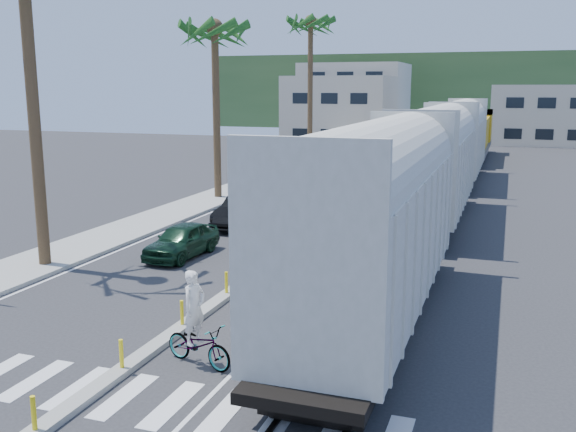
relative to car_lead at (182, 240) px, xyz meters
The scene contains 15 objects.
ground 9.84m from the car_lead, 67.23° to the right, with size 140.00×140.00×0.00m, color #28282B.
sidewalk 16.64m from the car_lead, 106.42° to the left, with size 3.00×90.00×0.15m, color gray.
rails 20.90m from the car_lead, 65.09° to the left, with size 1.56×100.00×0.06m.
median 11.57m from the car_lead, 70.80° to the left, with size 0.45×60.00×0.85m.
crosswalk 11.71m from the car_lead, 71.03° to the right, with size 14.00×2.20×0.01m, color silver.
lane_markings 16.05m from the car_lead, 84.10° to the left, with size 9.42×90.00×0.01m.
freight_train 18.18m from the car_lead, 60.81° to the left, with size 3.00×60.94×5.85m.
palm_trees 17.53m from the car_lead, 107.49° to the left, with size 3.50×37.20×13.75m.
buildings 62.77m from the car_lead, 92.39° to the left, with size 38.00×27.00×10.00m.
hillside 91.18m from the car_lead, 87.61° to the left, with size 80.00×20.00×12.00m, color #385628.
car_lead is the anchor object (origin of this frame).
car_second 6.28m from the car_lead, 88.08° to the left, with size 1.76×5.02×1.65m, color black.
car_third 10.66m from the car_lead, 90.61° to the left, with size 1.89×4.45×1.28m, color black.
car_rear 17.06m from the car_lead, 87.90° to the left, with size 2.11×4.40×1.21m, color #97999C.
cyclist 10.46m from the car_lead, 59.54° to the right, with size 1.79×2.40×2.40m.
Camera 1 is at (8.42, -13.20, 6.71)m, focal length 40.00 mm.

